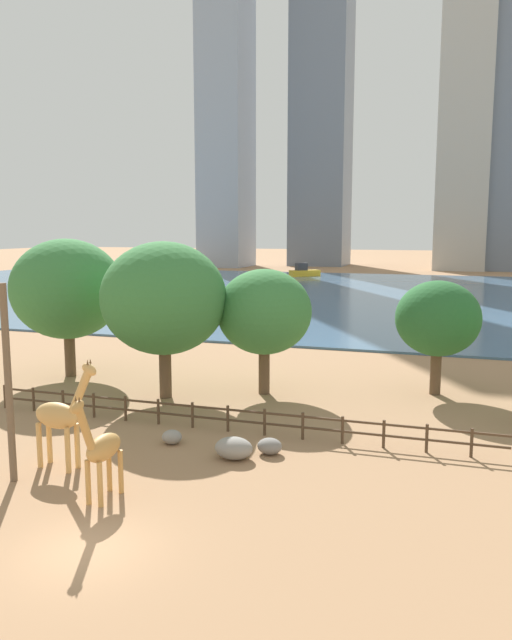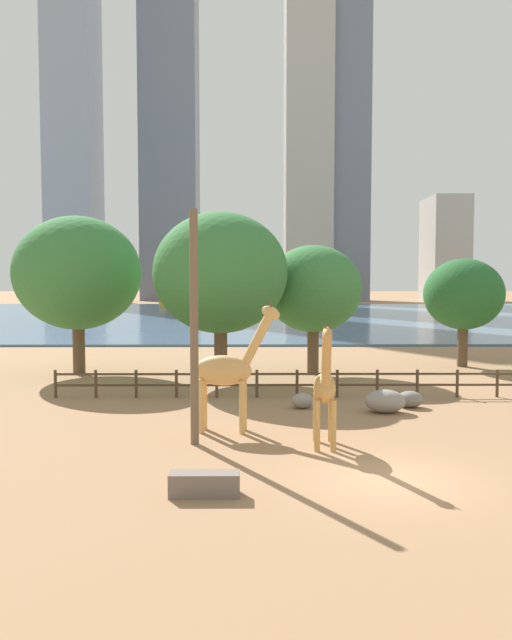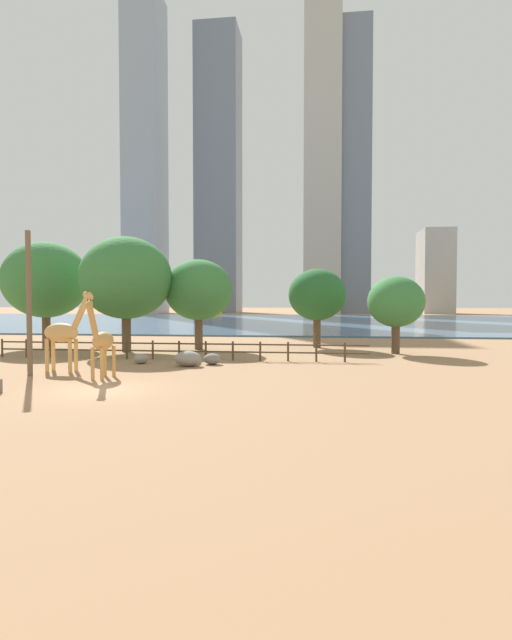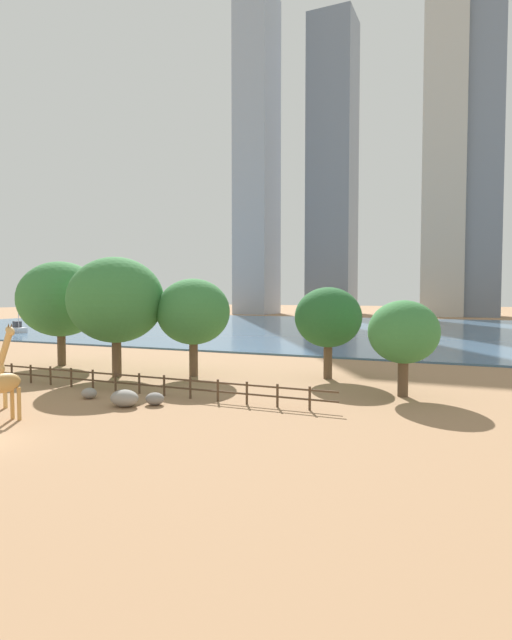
% 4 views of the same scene
% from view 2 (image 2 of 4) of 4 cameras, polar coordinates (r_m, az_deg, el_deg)
% --- Properties ---
extents(ground_plane, '(400.00, 400.00, 0.00)m').
position_cam_2_polar(ground_plane, '(97.09, 1.82, 0.46)').
color(ground_plane, '#9E7551').
extents(harbor_water, '(180.00, 86.00, 0.20)m').
position_cam_2_polar(harbor_water, '(94.09, 1.89, 0.42)').
color(harbor_water, '#476B8C').
rests_on(harbor_water, ground).
extents(giraffe_tall, '(3.23, 1.04, 4.75)m').
position_cam_2_polar(giraffe_tall, '(22.57, -2.59, -4.60)').
color(giraffe_tall, tan).
rests_on(giraffe_tall, ground).
extents(giraffe_companion, '(0.86, 2.66, 4.22)m').
position_cam_2_polar(giraffe_companion, '(20.59, 6.31, -6.21)').
color(giraffe_companion, '#C18C47').
rests_on(giraffe_companion, ground).
extents(utility_pole, '(0.28, 0.28, 7.82)m').
position_cam_2_polar(utility_pole, '(20.75, -5.68, -0.72)').
color(utility_pole, brown).
rests_on(utility_pole, ground).
extents(boulder_near_fence, '(1.11, 0.95, 0.71)m').
position_cam_2_polar(boulder_near_fence, '(27.89, 13.91, -7.05)').
color(boulder_near_fence, gray).
rests_on(boulder_near_fence, ground).
extents(boulder_by_pole, '(0.93, 0.87, 0.66)m').
position_cam_2_polar(boulder_by_pole, '(26.99, 4.26, -7.37)').
color(boulder_by_pole, gray).
rests_on(boulder_by_pole, ground).
extents(boulder_small, '(1.67, 1.28, 0.96)m').
position_cam_2_polar(boulder_small, '(26.57, 11.73, -7.28)').
color(boulder_small, gray).
rests_on(boulder_small, ground).
extents(feeding_trough, '(1.80, 0.60, 0.60)m').
position_cam_2_polar(feeding_trough, '(16.49, -4.74, -14.72)').
color(feeding_trough, '#72665B').
rests_on(feeding_trough, ground).
extents(enclosure_fence, '(26.12, 0.14, 1.30)m').
position_cam_2_polar(enclosure_fence, '(29.46, 6.43, -5.60)').
color(enclosure_fence, '#4C3826').
rests_on(enclosure_fence, ground).
extents(tree_left_large, '(7.35, 7.35, 9.20)m').
position_cam_2_polar(tree_left_large, '(37.86, -16.01, 4.13)').
color(tree_left_large, brown).
rests_on(tree_left_large, ground).
extents(tree_center_broad, '(7.25, 7.25, 9.14)m').
position_cam_2_polar(tree_center_broad, '(33.65, -3.27, 4.30)').
color(tree_center_broad, brown).
rests_on(tree_center_broad, ground).
extents(tree_right_tall, '(4.97, 4.97, 6.84)m').
position_cam_2_polar(tree_right_tall, '(41.45, 18.45, 2.22)').
color(tree_right_tall, brown).
rests_on(tree_right_tall, ground).
extents(tree_left_small, '(5.62, 5.62, 7.51)m').
position_cam_2_polar(tree_left_small, '(36.37, 5.26, 2.82)').
color(tree_left_small, brown).
rests_on(tree_left_small, ground).
extents(boat_ferry, '(6.12, 5.71, 2.71)m').
position_cam_2_polar(boat_ferry, '(126.50, -7.49, 1.69)').
color(boat_ferry, gold).
rests_on(boat_ferry, harbor_water).
extents(skyline_tower_needle, '(9.53, 15.49, 26.98)m').
position_cam_2_polar(skyline_tower_needle, '(172.07, 16.87, 6.21)').
color(skyline_tower_needle, '#B7B2A8').
rests_on(skyline_tower_needle, ground).
extents(skyline_block_central, '(11.73, 13.46, 107.85)m').
position_cam_2_polar(skyline_block_central, '(167.99, 4.80, 20.45)').
color(skyline_block_central, '#B7B2A8').
rests_on(skyline_block_central, ground).
extents(skyline_tower_glass, '(14.61, 14.26, 97.82)m').
position_cam_2_polar(skyline_tower_glass, '(175.20, -7.89, 18.02)').
color(skyline_tower_glass, slate).
rests_on(skyline_tower_glass, ground).
extents(skyline_block_left, '(11.41, 14.35, 103.61)m').
position_cam_2_polar(skyline_block_left, '(167.95, -16.43, 19.57)').
color(skyline_block_left, '#939EAD').
rests_on(skyline_block_left, ground).
extents(skyline_block_right, '(12.18, 13.95, 93.23)m').
position_cam_2_polar(skyline_block_right, '(168.89, 7.97, 17.76)').
color(skyline_block_right, slate).
rests_on(skyline_block_right, ground).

